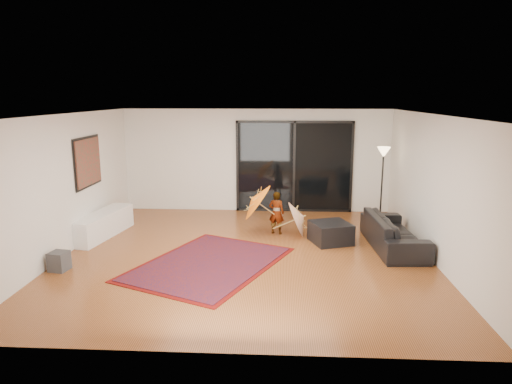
# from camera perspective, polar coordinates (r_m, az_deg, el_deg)

# --- Properties ---
(floor) EXTENTS (7.00, 7.00, 0.00)m
(floor) POSITION_cam_1_polar(r_m,az_deg,el_deg) (8.99, -1.19, -7.79)
(floor) COLOR #965029
(floor) RESTS_ON ground
(ceiling) EXTENTS (7.00, 7.00, 0.00)m
(ceiling) POSITION_cam_1_polar(r_m,az_deg,el_deg) (8.46, -1.27, 9.68)
(ceiling) COLOR white
(ceiling) RESTS_ON wall_back
(wall_back) EXTENTS (7.00, 0.00, 7.00)m
(wall_back) POSITION_cam_1_polar(r_m,az_deg,el_deg) (12.07, 0.03, 3.94)
(wall_back) COLOR silver
(wall_back) RESTS_ON floor
(wall_front) EXTENTS (7.00, 0.00, 7.00)m
(wall_front) POSITION_cam_1_polar(r_m,az_deg,el_deg) (5.25, -4.14, -6.84)
(wall_front) COLOR silver
(wall_front) RESTS_ON floor
(wall_left) EXTENTS (0.00, 7.00, 7.00)m
(wall_left) POSITION_cam_1_polar(r_m,az_deg,el_deg) (9.55, -22.67, 0.85)
(wall_left) COLOR silver
(wall_left) RESTS_ON floor
(wall_right) EXTENTS (0.00, 7.00, 7.00)m
(wall_right) POSITION_cam_1_polar(r_m,az_deg,el_deg) (9.06, 21.43, 0.39)
(wall_right) COLOR silver
(wall_right) RESTS_ON floor
(sliding_door) EXTENTS (3.06, 0.07, 2.40)m
(sliding_door) POSITION_cam_1_polar(r_m,az_deg,el_deg) (12.05, 4.78, 3.16)
(sliding_door) COLOR black
(sliding_door) RESTS_ON wall_back
(painting) EXTENTS (0.04, 1.28, 1.08)m
(painting) POSITION_cam_1_polar(r_m,az_deg,el_deg) (10.38, -20.26, 3.55)
(painting) COLOR black
(painting) RESTS_ON wall_left
(media_console) EXTENTS (0.79, 1.95, 0.53)m
(media_console) POSITION_cam_1_polar(r_m,az_deg,el_deg) (10.59, -18.63, -3.86)
(media_console) COLOR white
(media_console) RESTS_ON floor
(speaker) EXTENTS (0.34, 0.34, 0.34)m
(speaker) POSITION_cam_1_polar(r_m,az_deg,el_deg) (8.86, -23.39, -7.94)
(speaker) COLOR #424244
(speaker) RESTS_ON floor
(persian_rug) EXTENTS (3.19, 3.62, 0.02)m
(persian_rug) POSITION_cam_1_polar(r_m,az_deg,el_deg) (8.52, -5.90, -8.91)
(persian_rug) COLOR #540907
(persian_rug) RESTS_ON floor
(sofa) EXTENTS (0.98, 2.26, 0.65)m
(sofa) POSITION_cam_1_polar(r_m,az_deg,el_deg) (9.68, 16.82, -4.83)
(sofa) COLOR black
(sofa) RESTS_ON floor
(ottoman) EXTENTS (0.96, 0.96, 0.43)m
(ottoman) POSITION_cam_1_polar(r_m,az_deg,el_deg) (9.74, 9.30, -5.03)
(ottoman) COLOR black
(ottoman) RESTS_ON floor
(floor_lamp) EXTENTS (0.32, 0.32, 1.84)m
(floor_lamp) POSITION_cam_1_polar(r_m,az_deg,el_deg) (11.36, 15.60, 3.50)
(floor_lamp) COLOR black
(floor_lamp) RESTS_ON floor
(child) EXTENTS (0.40, 0.31, 0.96)m
(child) POSITION_cam_1_polar(r_m,az_deg,el_deg) (10.17, 2.57, -2.61)
(child) COLOR #999999
(child) RESTS_ON floor
(parasol_orange) EXTENTS (0.68, 0.93, 0.92)m
(parasol_orange) POSITION_cam_1_polar(r_m,az_deg,el_deg) (10.08, -0.54, -1.24)
(parasol_orange) COLOR orange
(parasol_orange) RESTS_ON child
(parasol_white) EXTENTS (0.51, 0.82, 0.90)m
(parasol_white) POSITION_cam_1_polar(r_m,az_deg,el_deg) (10.03, 6.00, -2.73)
(parasol_white) COLOR white
(parasol_white) RESTS_ON floor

